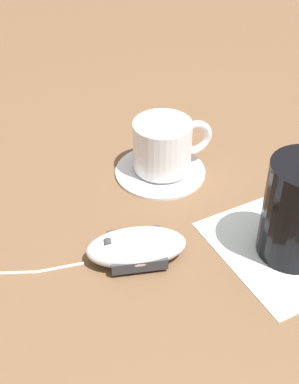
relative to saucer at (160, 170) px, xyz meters
The scene contains 5 objects.
ground_plane 0.12m from the saucer, 113.84° to the left, with size 3.00×3.00×0.00m, color brown.
saucer is the anchor object (origin of this frame).
coffee_cup 0.04m from the saucer, 138.83° to the right, with size 0.11×0.08×0.07m.
computer_mouse 0.16m from the saucer, 74.37° to the left, with size 0.12×0.07×0.03m.
napkin_under_glass 0.20m from the saucer, 131.65° to the left, with size 0.17×0.17×0.00m, color white.
Camera 1 is at (0.11, 0.47, 0.43)m, focal length 50.00 mm.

